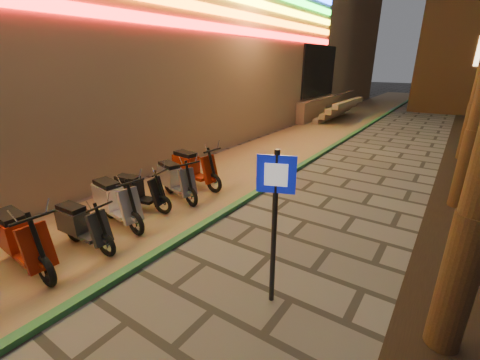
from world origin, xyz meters
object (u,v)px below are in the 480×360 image
Objects in this scene: scooter_6 at (81,225)px; scooter_9 at (175,179)px; scooter_8 at (137,191)px; scooter_10 at (192,168)px; pedestrian_sign at (275,209)px; scooter_5 at (20,239)px; scooter_7 at (115,201)px.

scooter_6 is 2.75m from scooter_9.
scooter_6 is at bearing -69.93° from scooter_9.
scooter_10 is (0.03, 1.93, 0.08)m from scooter_8.
pedestrian_sign is 3.97m from scooter_6.
scooter_5 is at bearing -96.48° from scooter_8.
pedestrian_sign is 1.31× the size of scooter_5.
scooter_7 is at bearing -88.58° from scooter_8.
scooter_5 is at bearing -79.68° from scooter_7.
scooter_5 is 1.01× the size of scooter_10.
scooter_7 is at bearing -81.66° from scooter_10.
pedestrian_sign is at bearing -29.61° from scooter_10.
scooter_8 is 1.06m from scooter_9.
scooter_10 is (-0.15, 2.67, 0.02)m from scooter_7.
scooter_6 is at bearing -78.10° from scooter_10.
scooter_7 reaches higher than scooter_9.
pedestrian_sign is 1.54× the size of scooter_8.
scooter_9 is 0.92× the size of scooter_10.
scooter_9 is (-4.00, 2.01, -1.01)m from pedestrian_sign.
scooter_10 is at bearing 116.70° from scooter_9.
scooter_9 is at bearing -73.11° from scooter_10.
scooter_7 is (-0.28, 0.95, 0.07)m from scooter_6.
scooter_10 reaches higher than scooter_7.
pedestrian_sign is 4.59m from scooter_9.
scooter_5 is at bearing -81.82° from scooter_10.
scooter_7 reaches higher than scooter_8.
scooter_6 is at bearing -87.14° from scooter_8.
pedestrian_sign is 5.19m from scooter_10.
scooter_10 is at bearing 100.72° from scooter_7.
scooter_8 is 1.93m from scooter_10.
scooter_6 is 0.91× the size of scooter_9.
pedestrian_sign reaches higher than scooter_6.
scooter_5 is at bearing -178.90° from pedestrian_sign.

